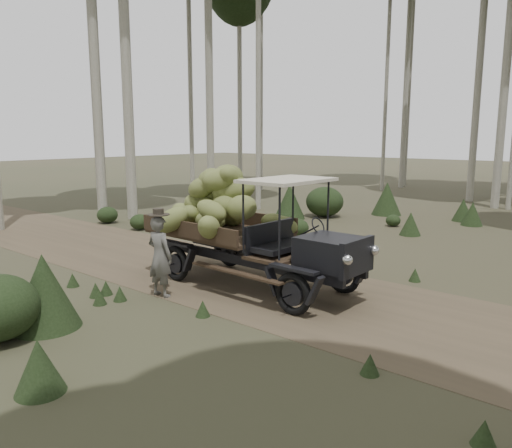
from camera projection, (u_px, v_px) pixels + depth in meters
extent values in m
plane|color=#473D2B|center=(326.00, 301.00, 9.85)|extent=(120.00, 120.00, 0.00)
cube|color=brown|center=(326.00, 301.00, 9.85)|extent=(70.00, 4.00, 0.01)
cube|color=black|center=(330.00, 252.00, 9.38)|extent=(1.09, 1.04, 0.58)
cube|color=black|center=(357.00, 257.00, 9.00)|extent=(0.14, 1.06, 0.66)
cube|color=black|center=(269.00, 236.00, 10.33)|extent=(0.13, 1.49, 0.58)
cube|color=#38281C|center=(219.00, 232.00, 11.31)|extent=(3.02, 1.99, 0.08)
cube|color=#38281C|center=(248.00, 219.00, 11.98)|extent=(2.97, 0.15, 0.34)
cube|color=#38281C|center=(187.00, 230.00, 10.58)|extent=(2.97, 0.15, 0.34)
cube|color=#38281C|center=(177.00, 217.00, 12.25)|extent=(0.12, 1.91, 0.34)
cube|color=beige|center=(287.00, 180.00, 9.82)|extent=(1.27, 1.83, 0.06)
cube|color=black|center=(268.00, 254.00, 10.96)|extent=(4.88, 0.24, 0.19)
cube|color=black|center=(243.00, 261.00, 10.36)|extent=(4.88, 0.24, 0.19)
torus|color=black|center=(343.00, 274.00, 10.26)|extent=(0.81, 0.17, 0.81)
torus|color=black|center=(293.00, 294.00, 9.01)|extent=(0.81, 0.17, 0.81)
torus|color=black|center=(229.00, 250.00, 12.40)|extent=(0.81, 0.17, 0.81)
torus|color=black|center=(176.00, 263.00, 11.15)|extent=(0.81, 0.17, 0.81)
sphere|color=beige|center=(374.00, 250.00, 9.29)|extent=(0.19, 0.19, 0.19)
sphere|color=beige|center=(347.00, 260.00, 8.58)|extent=(0.19, 0.19, 0.19)
ellipsoid|color=olive|center=(181.00, 213.00, 11.92)|extent=(1.00, 0.82, 0.56)
ellipsoid|color=olive|center=(212.00, 211.00, 10.61)|extent=(0.90, 0.64, 0.65)
ellipsoid|color=olive|center=(236.00, 190.00, 11.06)|extent=(1.10, 0.85, 0.70)
ellipsoid|color=olive|center=(221.00, 179.00, 11.00)|extent=(0.98, 1.02, 0.63)
ellipsoid|color=olive|center=(274.00, 223.00, 11.02)|extent=(0.46, 0.89, 0.62)
ellipsoid|color=olive|center=(227.00, 201.00, 11.59)|extent=(0.66, 1.06, 0.78)
ellipsoid|color=olive|center=(224.00, 192.00, 11.37)|extent=(0.82, 1.04, 0.57)
ellipsoid|color=olive|center=(210.00, 181.00, 11.17)|extent=(0.85, 0.68, 0.60)
ellipsoid|color=olive|center=(230.00, 217.00, 11.93)|extent=(0.81, 0.53, 0.54)
ellipsoid|color=olive|center=(228.00, 207.00, 11.04)|extent=(0.99, 0.91, 0.68)
ellipsoid|color=olive|center=(231.00, 192.00, 11.23)|extent=(0.53, 0.96, 0.69)
ellipsoid|color=olive|center=(229.00, 177.00, 11.03)|extent=(0.79, 0.99, 0.70)
ellipsoid|color=olive|center=(189.00, 216.00, 11.56)|extent=(1.13, 0.92, 0.77)
ellipsoid|color=olive|center=(206.00, 203.00, 11.46)|extent=(0.88, 0.80, 0.62)
ellipsoid|color=olive|center=(204.00, 189.00, 11.57)|extent=(0.55, 0.83, 0.49)
ellipsoid|color=olive|center=(214.00, 182.00, 11.12)|extent=(0.95, 0.88, 0.62)
ellipsoid|color=olive|center=(284.00, 225.00, 10.99)|extent=(0.80, 0.63, 0.52)
ellipsoid|color=olive|center=(198.00, 204.00, 11.57)|extent=(0.83, 0.94, 0.69)
ellipsoid|color=olive|center=(209.00, 192.00, 11.49)|extent=(1.01, 0.82, 0.69)
ellipsoid|color=olive|center=(211.00, 178.00, 11.16)|extent=(0.77, 0.86, 0.54)
ellipsoid|color=olive|center=(210.00, 221.00, 11.08)|extent=(0.86, 0.60, 0.49)
ellipsoid|color=olive|center=(242.00, 208.00, 10.58)|extent=(0.87, 0.70, 0.66)
ellipsoid|color=olive|center=(201.00, 188.00, 11.26)|extent=(0.84, 0.54, 0.67)
ellipsoid|color=olive|center=(228.00, 177.00, 11.11)|extent=(0.77, 0.89, 0.58)
ellipsoid|color=olive|center=(172.00, 220.00, 10.78)|extent=(1.01, 0.94, 0.80)
ellipsoid|color=olive|center=(209.00, 227.00, 10.03)|extent=(0.85, 0.97, 0.74)
imported|color=#5A5752|center=(160.00, 256.00, 10.00)|extent=(0.63, 0.44, 1.66)
cylinder|color=#2D271F|center=(158.00, 215.00, 9.85)|extent=(0.47, 0.47, 0.02)
cylinder|color=#2D271F|center=(158.00, 212.00, 9.84)|extent=(0.24, 0.24, 0.13)
cylinder|color=#B2AD9E|center=(124.00, 12.00, 18.18)|extent=(0.38, 0.38, 15.34)
cylinder|color=#B2AD9E|center=(240.00, 55.00, 25.54)|extent=(0.24, 0.24, 14.51)
cylinder|color=#B2AD9E|center=(483.00, 16.00, 23.18)|extent=(0.34, 0.34, 17.33)
cylinder|color=#B2AD9E|center=(389.00, 30.00, 27.96)|extent=(0.21, 0.21, 18.09)
cylinder|color=#B2AD9E|center=(189.00, 29.00, 23.87)|extent=(0.22, 0.22, 16.48)
cylinder|color=#B2AD9E|center=(413.00, 11.00, 30.21)|extent=(0.22, 0.22, 21.22)
cylinder|color=#B2AD9E|center=(260.00, 5.00, 27.93)|extent=(0.33, 0.33, 20.79)
cylinder|color=#B2AD9E|center=(410.00, 10.00, 29.30)|extent=(0.31, 0.31, 20.95)
cylinder|color=#B2AD9E|center=(511.00, 15.00, 20.93)|extent=(0.36, 0.36, 16.43)
ellipsoid|color=#233319|center=(140.00, 222.00, 17.20)|extent=(0.67, 0.67, 0.54)
ellipsoid|color=#233319|center=(393.00, 221.00, 17.84)|extent=(0.52, 0.52, 0.42)
cone|color=#233319|center=(290.00, 201.00, 19.51)|extent=(1.22, 1.22, 1.36)
cone|color=#233319|center=(463.00, 210.00, 18.90)|extent=(0.78, 0.78, 0.86)
cone|color=#233319|center=(472.00, 214.00, 17.98)|extent=(0.77, 0.77, 0.85)
cone|color=#233319|center=(235.00, 201.00, 21.57)|extent=(0.71, 0.71, 0.79)
ellipsoid|color=#233319|center=(107.00, 215.00, 18.49)|extent=(0.76, 0.76, 0.61)
cone|color=#233319|center=(387.00, 199.00, 20.38)|extent=(1.20, 1.20, 1.34)
cone|color=#233319|center=(210.00, 215.00, 18.13)|extent=(0.63, 0.63, 0.70)
cone|color=#233319|center=(410.00, 224.00, 16.24)|extent=(0.69, 0.69, 0.76)
cone|color=#233319|center=(235.00, 214.00, 17.24)|extent=(0.96, 0.96, 1.07)
ellipsoid|color=#233319|center=(297.00, 228.00, 16.02)|extent=(0.73, 0.73, 0.58)
cone|color=#233319|center=(44.00, 291.00, 8.39)|extent=(1.16, 1.16, 1.29)
ellipsoid|color=#233319|center=(325.00, 202.00, 19.88)|extent=(1.49, 1.49, 1.19)
cone|color=#233319|center=(39.00, 366.00, 6.29)|extent=(0.64, 0.64, 0.71)
cone|color=#233319|center=(120.00, 293.00, 9.83)|extent=(0.27, 0.27, 0.30)
cone|color=#233319|center=(370.00, 364.00, 6.80)|extent=(0.27, 0.27, 0.30)
cone|color=#233319|center=(290.00, 247.00, 13.96)|extent=(0.27, 0.27, 0.30)
cone|color=#233319|center=(484.00, 433.00, 5.23)|extent=(0.27, 0.27, 0.30)
cone|color=#233319|center=(96.00, 290.00, 10.06)|extent=(0.27, 0.27, 0.30)
cone|color=#233319|center=(312.00, 259.00, 12.57)|extent=(0.27, 0.27, 0.30)
cone|color=#233319|center=(106.00, 288.00, 10.20)|extent=(0.27, 0.27, 0.30)
cone|color=#233319|center=(203.00, 308.00, 8.99)|extent=(0.27, 0.27, 0.30)
cone|color=#233319|center=(274.00, 246.00, 14.02)|extent=(0.27, 0.27, 0.30)
cone|color=#233319|center=(315.00, 251.00, 13.39)|extent=(0.27, 0.27, 0.30)
cone|color=#233319|center=(100.00, 297.00, 9.61)|extent=(0.27, 0.27, 0.30)
cone|color=#233319|center=(73.00, 280.00, 10.75)|extent=(0.27, 0.27, 0.30)
cone|color=#233319|center=(415.00, 275.00, 11.15)|extent=(0.27, 0.27, 0.30)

